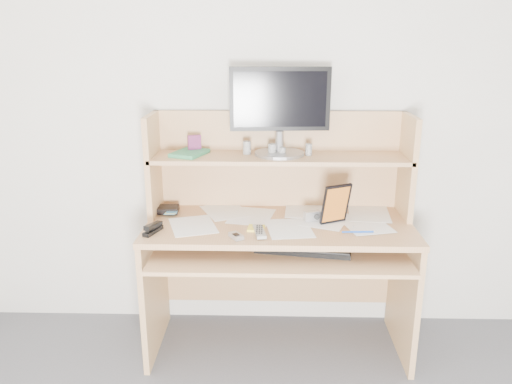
{
  "coord_description": "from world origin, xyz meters",
  "views": [
    {
      "loc": [
        -0.06,
        -0.99,
        1.68
      ],
      "look_at": [
        -0.12,
        1.43,
        0.94
      ],
      "focal_mm": 35.0,
      "sensor_mm": 36.0,
      "label": 1
    }
  ],
  "objects_px": {
    "keyboard": "(303,247)",
    "monitor": "(280,109)",
    "game_case": "(336,204)",
    "desk": "(279,227)",
    "tv_remote": "(259,231)"
  },
  "relations": [
    {
      "from": "desk",
      "to": "keyboard",
      "type": "distance_m",
      "value": 0.24
    },
    {
      "from": "keyboard",
      "to": "tv_remote",
      "type": "relative_size",
      "value": 3.0
    },
    {
      "from": "game_case",
      "to": "tv_remote",
      "type": "bearing_deg",
      "value": 173.37
    },
    {
      "from": "keyboard",
      "to": "tv_remote",
      "type": "distance_m",
      "value": 0.25
    },
    {
      "from": "keyboard",
      "to": "monitor",
      "type": "xyz_separation_m",
      "value": [
        -0.12,
        0.31,
        0.66
      ]
    },
    {
      "from": "keyboard",
      "to": "monitor",
      "type": "distance_m",
      "value": 0.74
    },
    {
      "from": "tv_remote",
      "to": "game_case",
      "type": "relative_size",
      "value": 0.77
    },
    {
      "from": "keyboard",
      "to": "game_case",
      "type": "height_order",
      "value": "game_case"
    },
    {
      "from": "desk",
      "to": "tv_remote",
      "type": "relative_size",
      "value": 8.42
    },
    {
      "from": "keyboard",
      "to": "game_case",
      "type": "relative_size",
      "value": 2.31
    },
    {
      "from": "keyboard",
      "to": "monitor",
      "type": "relative_size",
      "value": 0.93
    },
    {
      "from": "tv_remote",
      "to": "game_case",
      "type": "height_order",
      "value": "game_case"
    },
    {
      "from": "tv_remote",
      "to": "game_case",
      "type": "xyz_separation_m",
      "value": [
        0.39,
        0.14,
        0.1
      ]
    },
    {
      "from": "game_case",
      "to": "monitor",
      "type": "bearing_deg",
      "value": 118.19
    },
    {
      "from": "monitor",
      "to": "keyboard",
      "type": "bearing_deg",
      "value": -72.45
    }
  ]
}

